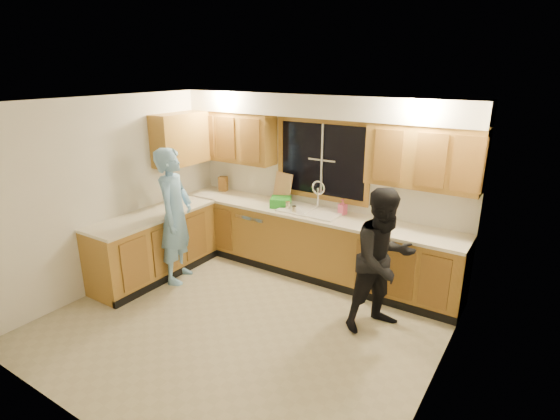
{
  "coord_description": "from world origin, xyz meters",
  "views": [
    {
      "loc": [
        2.76,
        -3.45,
        2.84
      ],
      "look_at": [
        0.1,
        0.65,
        1.23
      ],
      "focal_mm": 28.0,
      "sensor_mm": 36.0,
      "label": 1
    }
  ],
  "objects_px": {
    "man": "(175,216)",
    "dish_crate": "(281,202)",
    "woman": "(384,261)",
    "bowl": "(382,226)",
    "dishwasher": "(261,234)",
    "soap_bottle": "(343,207)",
    "stove": "(121,259)",
    "sink": "(311,215)",
    "knife_block": "(223,184)"
  },
  "relations": [
    {
      "from": "man",
      "to": "dish_crate",
      "type": "relative_size",
      "value": 6.58
    },
    {
      "from": "woman",
      "to": "bowl",
      "type": "distance_m",
      "value": 0.77
    },
    {
      "from": "dish_crate",
      "to": "dishwasher",
      "type": "bearing_deg",
      "value": 177.89
    },
    {
      "from": "dishwasher",
      "to": "soap_bottle",
      "type": "relative_size",
      "value": 3.87
    },
    {
      "from": "stove",
      "to": "soap_bottle",
      "type": "distance_m",
      "value": 3.01
    },
    {
      "from": "sink",
      "to": "knife_block",
      "type": "distance_m",
      "value": 1.73
    },
    {
      "from": "stove",
      "to": "knife_block",
      "type": "xyz_separation_m",
      "value": [
        0.08,
        1.99,
        0.59
      ]
    },
    {
      "from": "sink",
      "to": "man",
      "type": "height_order",
      "value": "man"
    },
    {
      "from": "sink",
      "to": "stove",
      "type": "bearing_deg",
      "value": -134.61
    },
    {
      "from": "sink",
      "to": "dishwasher",
      "type": "distance_m",
      "value": 0.96
    },
    {
      "from": "soap_bottle",
      "to": "bowl",
      "type": "bearing_deg",
      "value": -18.43
    },
    {
      "from": "dish_crate",
      "to": "soap_bottle",
      "type": "xyz_separation_m",
      "value": [
        0.9,
        0.16,
        0.04
      ]
    },
    {
      "from": "stove",
      "to": "bowl",
      "type": "height_order",
      "value": "bowl"
    },
    {
      "from": "woman",
      "to": "knife_block",
      "type": "height_order",
      "value": "woman"
    },
    {
      "from": "man",
      "to": "soap_bottle",
      "type": "bearing_deg",
      "value": -78.7
    },
    {
      "from": "dish_crate",
      "to": "sink",
      "type": "bearing_deg",
      "value": 3.31
    },
    {
      "from": "woman",
      "to": "dish_crate",
      "type": "bearing_deg",
      "value": 101.1
    },
    {
      "from": "sink",
      "to": "bowl",
      "type": "height_order",
      "value": "sink"
    },
    {
      "from": "knife_block",
      "to": "dish_crate",
      "type": "distance_m",
      "value": 1.25
    },
    {
      "from": "knife_block",
      "to": "soap_bottle",
      "type": "relative_size",
      "value": 1.11
    },
    {
      "from": "stove",
      "to": "bowl",
      "type": "bearing_deg",
      "value": 31.43
    },
    {
      "from": "man",
      "to": "dish_crate",
      "type": "xyz_separation_m",
      "value": [
        0.95,
        1.15,
        0.06
      ]
    },
    {
      "from": "man",
      "to": "bowl",
      "type": "bearing_deg",
      "value": -90.31
    },
    {
      "from": "sink",
      "to": "dishwasher",
      "type": "bearing_deg",
      "value": -179.01
    },
    {
      "from": "sink",
      "to": "knife_block",
      "type": "bearing_deg",
      "value": 174.44
    },
    {
      "from": "sink",
      "to": "soap_bottle",
      "type": "relative_size",
      "value": 4.06
    },
    {
      "from": "stove",
      "to": "dish_crate",
      "type": "height_order",
      "value": "dish_crate"
    },
    {
      "from": "stove",
      "to": "man",
      "type": "height_order",
      "value": "man"
    },
    {
      "from": "stove",
      "to": "woman",
      "type": "bearing_deg",
      "value": 18.31
    },
    {
      "from": "knife_block",
      "to": "stove",
      "type": "bearing_deg",
      "value": -109.34
    },
    {
      "from": "bowl",
      "to": "dishwasher",
      "type": "bearing_deg",
      "value": 178.06
    },
    {
      "from": "stove",
      "to": "knife_block",
      "type": "relative_size",
      "value": 3.84
    },
    {
      "from": "bowl",
      "to": "soap_bottle",
      "type": "bearing_deg",
      "value": 161.57
    },
    {
      "from": "soap_bottle",
      "to": "bowl",
      "type": "xyz_separation_m",
      "value": [
        0.64,
        -0.21,
        -0.08
      ]
    },
    {
      "from": "sink",
      "to": "dish_crate",
      "type": "height_order",
      "value": "sink"
    },
    {
      "from": "woman",
      "to": "soap_bottle",
      "type": "height_order",
      "value": "woman"
    },
    {
      "from": "woman",
      "to": "bowl",
      "type": "relative_size",
      "value": 6.79
    },
    {
      "from": "sink",
      "to": "dish_crate",
      "type": "bearing_deg",
      "value": -176.69
    },
    {
      "from": "man",
      "to": "bowl",
      "type": "xyz_separation_m",
      "value": [
        2.49,
        1.09,
        0.02
      ]
    },
    {
      "from": "man",
      "to": "soap_bottle",
      "type": "xyz_separation_m",
      "value": [
        1.85,
        1.31,
        0.1
      ]
    },
    {
      "from": "sink",
      "to": "man",
      "type": "bearing_deg",
      "value": -140.76
    },
    {
      "from": "stove",
      "to": "soap_bottle",
      "type": "height_order",
      "value": "soap_bottle"
    },
    {
      "from": "sink",
      "to": "man",
      "type": "xyz_separation_m",
      "value": [
        -1.44,
        -1.17,
        0.06
      ]
    },
    {
      "from": "knife_block",
      "to": "soap_bottle",
      "type": "xyz_separation_m",
      "value": [
        2.13,
        -0.03,
        -0.01
      ]
    },
    {
      "from": "dishwasher",
      "to": "knife_block",
      "type": "bearing_deg",
      "value": 168.15
    },
    {
      "from": "knife_block",
      "to": "bowl",
      "type": "xyz_separation_m",
      "value": [
        2.77,
        -0.25,
        -0.09
      ]
    },
    {
      "from": "stove",
      "to": "woman",
      "type": "distance_m",
      "value": 3.33
    },
    {
      "from": "man",
      "to": "woman",
      "type": "bearing_deg",
      "value": -106.04
    },
    {
      "from": "dishwasher",
      "to": "man",
      "type": "relative_size",
      "value": 0.44
    },
    {
      "from": "knife_block",
      "to": "dishwasher",
      "type": "bearing_deg",
      "value": -28.8
    }
  ]
}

